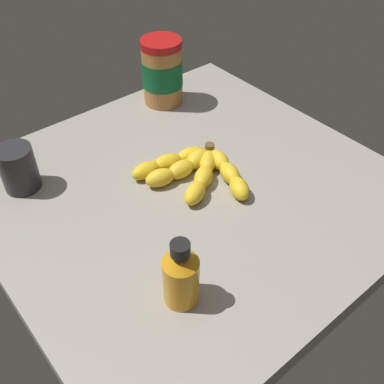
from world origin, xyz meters
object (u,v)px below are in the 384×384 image
object	(u,v)px
honey_bottle	(181,275)
coffee_mug	(18,168)
peanut_butter_jar	(162,72)
banana_bunch	(195,170)

from	to	relation	value
honey_bottle	coffee_mug	xyz separation A→B (cm)	(-7.86, 41.00, -0.97)
peanut_butter_jar	coffee_mug	size ratio (longest dim) A/B	1.49
banana_bunch	coffee_mug	xyz separation A→B (cm)	(-28.31, 19.86, 2.89)
honey_bottle	peanut_butter_jar	bearing A→B (deg)	55.72
banana_bunch	coffee_mug	size ratio (longest dim) A/B	1.97
honey_bottle	coffee_mug	distance (cm)	41.76
coffee_mug	banana_bunch	bearing A→B (deg)	-35.05
peanut_butter_jar	honey_bottle	xyz separation A→B (cm)	(-33.32, -48.88, -2.41)
banana_bunch	coffee_mug	bearing A→B (deg)	144.95
peanut_butter_jar	honey_bottle	distance (cm)	59.21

